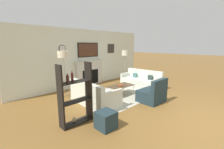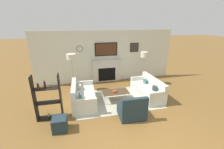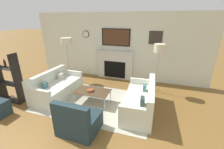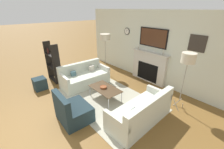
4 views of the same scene
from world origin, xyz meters
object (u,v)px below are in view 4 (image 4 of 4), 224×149
Objects in this scene: floor_lamp_left at (105,37)px; ottoman at (40,84)px; couch_right at (141,113)px; floor_lamp_right at (188,59)px; decorative_bowl at (103,87)px; coffee_table at (105,89)px; shelf_unit at (53,63)px; couch_left at (84,78)px; armchair at (73,111)px.

ottoman is at bearing -98.24° from floor_lamp_left.
couch_right is 1.06× the size of floor_lamp_left.
floor_lamp_left reaches higher than floor_lamp_right.
decorative_bowl is 0.13× the size of floor_lamp_right.
floor_lamp_left is (-3.14, 1.32, 1.32)m from couch_right.
coffee_table is (-1.46, -0.03, 0.07)m from couch_right.
floor_lamp_right is at bearing 75.31° from couch_right.
ottoman is (0.38, -0.71, -0.52)m from shelf_unit.
floor_lamp_right reaches higher than coffee_table.
floor_lamp_left reaches higher than ottoman.
couch_left is at bearing 178.79° from coffee_table.
decorative_bowl reaches higher than ottoman.
floor_lamp_right is (1.86, 1.37, 1.11)m from decorative_bowl.
floor_lamp_right reaches higher than armchair.
couch_left is 1.05× the size of floor_lamp_right.
couch_left is at bearing -157.21° from floor_lamp_right.
decorative_bowl is at bearing 34.33° from ottoman.
floor_lamp_left is at bearing 157.23° from couch_right.
armchair is at bearing 3.10° from ottoman.
decorative_bowl is (-0.05, -0.02, 0.06)m from coffee_table.
coffee_table is at bearing 34.09° from ottoman.
armchair is 2.07× the size of ottoman.
armchair is at bearing -53.70° from floor_lamp_left.
couch_right is 1.78m from armchair.
coffee_table is 2.54m from floor_lamp_right.
couch_left is 1.40m from shelf_unit.
coffee_table is at bearing 24.20° from decorative_bowl.
decorative_bowl is 0.12× the size of floor_lamp_left.
shelf_unit is (-2.39, -0.67, 0.31)m from decorative_bowl.
shelf_unit is (-3.91, -0.72, 0.44)m from couch_right.
couch_right is at bearing 1.11° from coffee_table.
ottoman is at bearing -157.98° from couch_right.
ottoman is at bearing -144.71° from floor_lamp_right.
couch_left is 2.05m from armchair.
floor_lamp_right is at bearing 25.61° from shelf_unit.
armchair is 2.33m from ottoman.
floor_lamp_right is 4.00× the size of ottoman.
armchair reaches higher than coffee_table.
decorative_bowl is (-0.31, 1.25, 0.14)m from armchair.
floor_lamp_right is (1.81, 1.35, 1.17)m from coffee_table.
armchair is (1.58, -1.30, -0.01)m from couch_left.
couch_right reaches higher than ottoman.
coffee_table is 2.52× the size of ottoman.
armchair is 1.30m from decorative_bowl.
floor_lamp_left is at bearing 126.30° from armchair.
floor_lamp_right is at bearing 59.28° from armchair.
armchair is 1.30m from coffee_table.
armchair is 0.50× the size of floor_lamp_left.
couch_left is 4.19× the size of ottoman.
armchair is 2.80m from shelf_unit.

